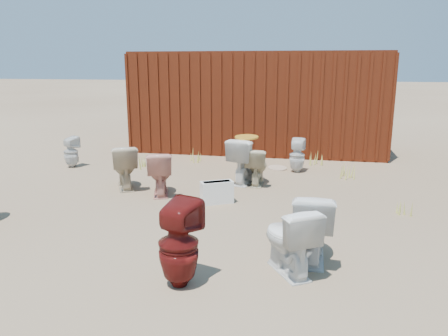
% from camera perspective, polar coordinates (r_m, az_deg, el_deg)
% --- Properties ---
extents(ground, '(100.00, 100.00, 0.00)m').
position_cam_1_polar(ground, '(6.35, -1.05, -6.08)').
color(ground, brown).
rests_on(ground, ground).
extents(shipping_container, '(6.00, 2.40, 2.40)m').
position_cam_1_polar(shipping_container, '(11.16, 4.62, 8.69)').
color(shipping_container, '#45160B').
rests_on(shipping_container, ground).
extents(toilet_front_pink, '(0.61, 0.81, 0.73)m').
position_cam_1_polar(toilet_front_pink, '(7.28, -8.37, -0.64)').
color(toilet_front_pink, tan).
rests_on(toilet_front_pink, ground).
extents(toilet_front_c, '(0.45, 0.78, 0.79)m').
position_cam_1_polar(toilet_front_c, '(4.92, 11.53, -7.40)').
color(toilet_front_c, silver).
rests_on(toilet_front_c, ground).
extents(toilet_front_maroon, '(0.49, 0.50, 0.87)m').
position_cam_1_polar(toilet_front_maroon, '(4.29, -5.93, -9.85)').
color(toilet_front_maroon, '#601210').
rests_on(toilet_front_maroon, ground).
extents(toilet_front_e, '(0.73, 0.83, 0.73)m').
position_cam_1_polar(toilet_front_e, '(4.60, 8.46, -9.19)').
color(toilet_front_e, white).
rests_on(toilet_front_e, ground).
extents(toilet_back_a, '(0.39, 0.39, 0.65)m').
position_cam_1_polar(toilet_back_a, '(9.67, -19.35, 1.99)').
color(toilet_back_a, silver).
rests_on(toilet_back_a, ground).
extents(toilet_back_beige_left, '(0.73, 0.87, 0.77)m').
position_cam_1_polar(toilet_back_beige_left, '(7.76, -12.88, 0.17)').
color(toilet_back_beige_left, '#CAB794').
rests_on(toilet_back_beige_left, ground).
extents(toilet_back_beige_right, '(0.38, 0.66, 0.67)m').
position_cam_1_polar(toilet_back_beige_right, '(7.84, 4.31, 0.23)').
color(toilet_back_beige_right, beige).
rests_on(toilet_back_beige_right, ground).
extents(toilet_back_yellowlid, '(0.68, 0.92, 0.83)m').
position_cam_1_polar(toilet_back_yellowlid, '(7.91, 2.93, 0.99)').
color(toilet_back_yellowlid, white).
rests_on(toilet_back_yellowlid, ground).
extents(toilet_back_e, '(0.34, 0.35, 0.68)m').
position_cam_1_polar(toilet_back_e, '(8.83, 9.53, 1.64)').
color(toilet_back_e, silver).
rests_on(toilet_back_e, ground).
extents(yellow_lid, '(0.42, 0.53, 0.02)m').
position_cam_1_polar(yellow_lid, '(7.83, 2.97, 4.06)').
color(yellow_lid, orange).
rests_on(yellow_lid, toilet_back_yellowlid).
extents(loose_tank, '(0.54, 0.41, 0.35)m').
position_cam_1_polar(loose_tank, '(6.80, -0.94, -3.20)').
color(loose_tank, white).
rests_on(loose_tank, ground).
extents(loose_lid_near, '(0.52, 0.59, 0.02)m').
position_cam_1_polar(loose_lid_near, '(9.14, 6.99, 0.01)').
color(loose_lid_near, tan).
rests_on(loose_lid_near, ground).
extents(loose_lid_far, '(0.48, 0.55, 0.02)m').
position_cam_1_polar(loose_lid_far, '(9.84, -9.51, 0.89)').
color(loose_lid_far, '#C2AC8D').
rests_on(loose_lid_far, ground).
extents(weed_clump_a, '(0.36, 0.36, 0.33)m').
position_cam_1_polar(weed_clump_a, '(9.23, -10.48, 1.00)').
color(weed_clump_a, '#C0C14D').
rests_on(weed_clump_a, ground).
extents(weed_clump_b, '(0.32, 0.32, 0.29)m').
position_cam_1_polar(weed_clump_b, '(9.08, 3.98, 0.86)').
color(weed_clump_b, '#C0C14D').
rests_on(weed_clump_b, ground).
extents(weed_clump_c, '(0.36, 0.36, 0.32)m').
position_cam_1_polar(weed_clump_c, '(8.63, 15.86, -0.19)').
color(weed_clump_c, '#C0C14D').
rests_on(weed_clump_c, ground).
extents(weed_clump_d, '(0.30, 0.30, 0.26)m').
position_cam_1_polar(weed_clump_d, '(9.71, -3.64, 1.60)').
color(weed_clump_d, '#C0C14D').
rests_on(weed_clump_d, ground).
extents(weed_clump_e, '(0.34, 0.34, 0.32)m').
position_cam_1_polar(weed_clump_e, '(9.55, 12.11, 1.32)').
color(weed_clump_e, '#C0C14D').
rests_on(weed_clump_e, ground).
extents(weed_clump_f, '(0.28, 0.28, 0.21)m').
position_cam_1_polar(weed_clump_f, '(6.87, 22.83, -4.73)').
color(weed_clump_f, '#C0C14D').
rests_on(weed_clump_f, ground).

